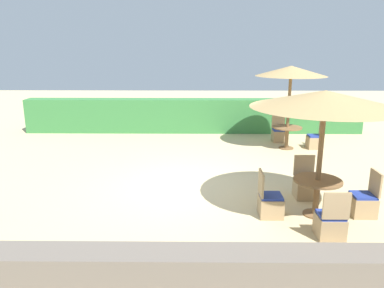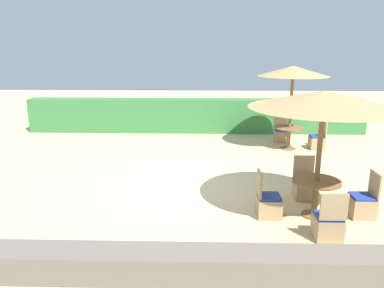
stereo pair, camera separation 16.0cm
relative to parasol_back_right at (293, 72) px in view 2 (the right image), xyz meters
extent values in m
plane|color=#C6B284|center=(-3.09, -3.49, -2.51)|extent=(40.00, 40.00, 0.00)
cube|color=#387A3D|center=(-3.09, 2.43, -1.86)|extent=(13.00, 0.70, 1.30)
cube|color=#6B6056|center=(-3.09, -7.19, -2.30)|extent=(10.00, 0.56, 0.43)
cylinder|color=brown|center=(0.00, 0.00, -1.21)|extent=(0.10, 0.10, 2.61)
cone|color=tan|center=(0.00, 0.00, 0.02)|extent=(2.25, 2.25, 0.32)
cylinder|color=brown|center=(0.00, 0.00, -2.50)|extent=(0.48, 0.48, 0.03)
cylinder|color=brown|center=(0.00, 0.00, -2.17)|extent=(0.12, 0.12, 0.69)
cylinder|color=brown|center=(0.00, 0.00, -1.80)|extent=(0.94, 0.94, 0.04)
cube|color=tan|center=(-0.05, 0.92, -2.31)|extent=(0.46, 0.46, 0.40)
cube|color=#233893|center=(-0.05, 0.92, -2.09)|extent=(0.42, 0.42, 0.05)
cube|color=tan|center=(-0.05, 1.13, -1.82)|extent=(0.46, 0.04, 0.48)
cube|color=tan|center=(0.93, 0.02, -2.31)|extent=(0.46, 0.46, 0.40)
cube|color=#233893|center=(0.93, 0.02, -2.09)|extent=(0.42, 0.42, 0.05)
cube|color=tan|center=(1.14, 0.02, -1.82)|extent=(0.04, 0.46, 0.48)
cylinder|color=brown|center=(-0.59, -5.05, -1.30)|extent=(0.10, 0.10, 2.42)
cone|color=tan|center=(-0.59, -5.05, -0.17)|extent=(2.79, 2.79, 0.32)
cylinder|color=brown|center=(-0.59, -5.05, -2.50)|extent=(0.48, 0.48, 0.03)
cylinder|color=brown|center=(-0.59, -5.05, -2.16)|extent=(0.12, 0.12, 0.71)
cylinder|color=brown|center=(-0.59, -5.05, -1.78)|extent=(0.94, 0.94, 0.04)
cube|color=tan|center=(-0.62, -5.96, -2.31)|extent=(0.46, 0.46, 0.40)
cube|color=#233893|center=(-0.62, -5.96, -2.09)|extent=(0.42, 0.42, 0.05)
cube|color=tan|center=(-0.62, -6.17, -1.82)|extent=(0.46, 0.04, 0.48)
cube|color=tan|center=(-1.50, -5.10, -2.31)|extent=(0.46, 0.46, 0.40)
cube|color=#233893|center=(-1.50, -5.10, -2.09)|extent=(0.42, 0.42, 0.05)
cube|color=tan|center=(-1.71, -5.10, -1.82)|extent=(0.04, 0.46, 0.48)
cube|color=tan|center=(-0.55, -4.16, -2.31)|extent=(0.46, 0.46, 0.40)
cube|color=#233893|center=(-0.55, -4.16, -2.09)|extent=(0.42, 0.42, 0.05)
cube|color=tan|center=(-0.55, -3.95, -1.82)|extent=(0.46, 0.04, 0.48)
cube|color=tan|center=(0.33, -5.05, -2.31)|extent=(0.46, 0.46, 0.40)
cube|color=#233893|center=(0.33, -5.05, -2.09)|extent=(0.42, 0.42, 0.05)
cube|color=tan|center=(0.54, -5.05, -1.82)|extent=(0.04, 0.46, 0.48)
camera|label=1|loc=(-2.99, -12.00, 0.78)|focal=35.00mm
camera|label=2|loc=(-2.83, -11.99, 0.78)|focal=35.00mm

